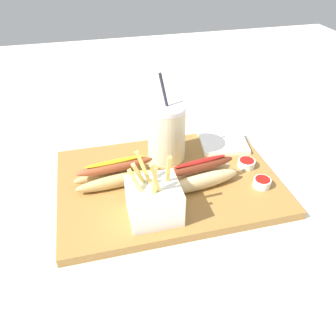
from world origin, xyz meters
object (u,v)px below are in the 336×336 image
(soda_cup, at_px, (166,132))
(ketchup_cup_2, at_px, (247,163))
(hot_dog_2, at_px, (116,173))
(napkin_stack, at_px, (223,142))
(hot_dog_1, at_px, (199,175))
(ketchup_cup_1, at_px, (262,182))
(fries_basket, at_px, (154,200))

(soda_cup, xyz_separation_m, ketchup_cup_2, (-0.17, 0.09, -0.06))
(hot_dog_2, distance_m, napkin_stack, 0.30)
(ketchup_cup_2, height_order, napkin_stack, ketchup_cup_2)
(hot_dog_1, xyz_separation_m, napkin_stack, (-0.11, -0.14, -0.02))
(ketchup_cup_1, bearing_deg, soda_cup, -42.51)
(hot_dog_2, relative_size, ketchup_cup_2, 4.70)
(hot_dog_2, bearing_deg, ketchup_cup_1, 163.13)
(ketchup_cup_1, xyz_separation_m, ketchup_cup_2, (0.00, -0.07, -0.00))
(fries_basket, xyz_separation_m, hot_dog_2, (0.06, -0.12, -0.01))
(soda_cup, relative_size, napkin_stack, 1.85)
(hot_dog_2, relative_size, ketchup_cup_1, 4.99)
(hot_dog_1, xyz_separation_m, hot_dog_2, (0.17, -0.05, -0.00))
(hot_dog_1, bearing_deg, ketchup_cup_1, 163.40)
(soda_cup, bearing_deg, napkin_stack, -171.49)
(soda_cup, bearing_deg, hot_dog_1, 109.63)
(hot_dog_2, height_order, ketchup_cup_1, hot_dog_2)
(hot_dog_1, height_order, hot_dog_2, hot_dog_1)
(fries_basket, height_order, ketchup_cup_1, fries_basket)
(ketchup_cup_1, height_order, ketchup_cup_2, ketchup_cup_1)
(soda_cup, relative_size, ketchup_cup_1, 5.69)
(soda_cup, bearing_deg, ketchup_cup_1, 137.49)
(fries_basket, xyz_separation_m, napkin_stack, (-0.23, -0.21, -0.03))
(soda_cup, xyz_separation_m, hot_dog_1, (-0.04, 0.12, -0.04))
(soda_cup, relative_size, ketchup_cup_2, 5.37)
(ketchup_cup_2, bearing_deg, hot_dog_2, -3.42)
(fries_basket, xyz_separation_m, ketchup_cup_2, (-0.25, -0.10, -0.03))
(hot_dog_2, relative_size, napkin_stack, 1.62)
(ketchup_cup_1, distance_m, ketchup_cup_2, 0.07)
(hot_dog_1, distance_m, ketchup_cup_1, 0.14)
(fries_basket, distance_m, hot_dog_1, 0.13)
(ketchup_cup_1, xyz_separation_m, napkin_stack, (0.02, -0.18, -0.01))
(ketchup_cup_2, distance_m, napkin_stack, 0.11)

